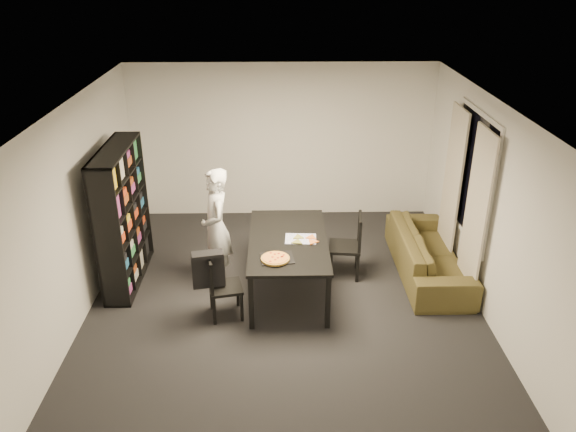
{
  "coord_description": "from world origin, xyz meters",
  "views": [
    {
      "loc": [
        -0.08,
        -6.23,
        4.13
      ],
      "look_at": [
        0.05,
        0.36,
        1.05
      ],
      "focal_mm": 35.0,
      "sensor_mm": 36.0,
      "label": 1
    }
  ],
  "objects_px": {
    "chair_left": "(219,283)",
    "person": "(216,227)",
    "chair_right": "(351,242)",
    "baking_tray": "(277,258)",
    "dining_table": "(288,244)",
    "sofa": "(429,253)",
    "pepperoni_pizza": "(275,258)",
    "bookshelf": "(123,216)"
  },
  "relations": [
    {
      "from": "dining_table",
      "to": "chair_right",
      "type": "height_order",
      "value": "chair_right"
    },
    {
      "from": "sofa",
      "to": "person",
      "type": "bearing_deg",
      "value": 92.92
    },
    {
      "from": "chair_right",
      "to": "baking_tray",
      "type": "height_order",
      "value": "chair_right"
    },
    {
      "from": "chair_left",
      "to": "person",
      "type": "relative_size",
      "value": 0.52
    },
    {
      "from": "person",
      "to": "pepperoni_pizza",
      "type": "distance_m",
      "value": 1.13
    },
    {
      "from": "baking_tray",
      "to": "sofa",
      "type": "distance_m",
      "value": 2.36
    },
    {
      "from": "chair_left",
      "to": "baking_tray",
      "type": "distance_m",
      "value": 0.78
    },
    {
      "from": "chair_right",
      "to": "person",
      "type": "height_order",
      "value": "person"
    },
    {
      "from": "bookshelf",
      "to": "sofa",
      "type": "xyz_separation_m",
      "value": [
        4.2,
        0.06,
        -0.64
      ]
    },
    {
      "from": "chair_right",
      "to": "pepperoni_pizza",
      "type": "height_order",
      "value": "chair_right"
    },
    {
      "from": "person",
      "to": "sofa",
      "type": "distance_m",
      "value": 2.99
    },
    {
      "from": "chair_right",
      "to": "sofa",
      "type": "distance_m",
      "value": 1.13
    },
    {
      "from": "dining_table",
      "to": "chair_right",
      "type": "distance_m",
      "value": 0.97
    },
    {
      "from": "person",
      "to": "baking_tray",
      "type": "distance_m",
      "value": 1.11
    },
    {
      "from": "dining_table",
      "to": "baking_tray",
      "type": "height_order",
      "value": "baking_tray"
    },
    {
      "from": "dining_table",
      "to": "baking_tray",
      "type": "bearing_deg",
      "value": -105.95
    },
    {
      "from": "chair_right",
      "to": "sofa",
      "type": "relative_size",
      "value": 0.44
    },
    {
      "from": "chair_left",
      "to": "bookshelf",
      "type": "bearing_deg",
      "value": 43.03
    },
    {
      "from": "baking_tray",
      "to": "sofa",
      "type": "bearing_deg",
      "value": 23.17
    },
    {
      "from": "bookshelf",
      "to": "pepperoni_pizza",
      "type": "bearing_deg",
      "value": -23.73
    },
    {
      "from": "chair_right",
      "to": "pepperoni_pizza",
      "type": "relative_size",
      "value": 2.64
    },
    {
      "from": "dining_table",
      "to": "chair_left",
      "type": "bearing_deg",
      "value": -145.35
    },
    {
      "from": "chair_left",
      "to": "dining_table",
      "type": "bearing_deg",
      "value": -67.36
    },
    {
      "from": "dining_table",
      "to": "person",
      "type": "height_order",
      "value": "person"
    },
    {
      "from": "baking_tray",
      "to": "pepperoni_pizza",
      "type": "bearing_deg",
      "value": -116.2
    },
    {
      "from": "dining_table",
      "to": "chair_left",
      "type": "height_order",
      "value": "chair_left"
    },
    {
      "from": "chair_left",
      "to": "chair_right",
      "type": "relative_size",
      "value": 0.92
    },
    {
      "from": "bookshelf",
      "to": "person",
      "type": "distance_m",
      "value": 1.26
    },
    {
      "from": "person",
      "to": "pepperoni_pizza",
      "type": "height_order",
      "value": "person"
    },
    {
      "from": "chair_right",
      "to": "pepperoni_pizza",
      "type": "bearing_deg",
      "value": -42.2
    },
    {
      "from": "bookshelf",
      "to": "person",
      "type": "xyz_separation_m",
      "value": [
        1.25,
        -0.09,
        -0.13
      ]
    },
    {
      "from": "chair_right",
      "to": "baking_tray",
      "type": "bearing_deg",
      "value": -42.99
    },
    {
      "from": "chair_left",
      "to": "pepperoni_pizza",
      "type": "bearing_deg",
      "value": -98.46
    },
    {
      "from": "baking_tray",
      "to": "sofa",
      "type": "relative_size",
      "value": 0.19
    },
    {
      "from": "chair_right",
      "to": "dining_table",
      "type": "bearing_deg",
      "value": -60.9
    },
    {
      "from": "person",
      "to": "dining_table",
      "type": "bearing_deg",
      "value": 60.33
    },
    {
      "from": "chair_left",
      "to": "baking_tray",
      "type": "relative_size",
      "value": 2.12
    },
    {
      "from": "dining_table",
      "to": "sofa",
      "type": "height_order",
      "value": "dining_table"
    },
    {
      "from": "baking_tray",
      "to": "chair_left",
      "type": "bearing_deg",
      "value": -173.11
    },
    {
      "from": "chair_left",
      "to": "chair_right",
      "type": "bearing_deg",
      "value": -73.14
    },
    {
      "from": "chair_left",
      "to": "sofa",
      "type": "xyz_separation_m",
      "value": [
        2.85,
        1.0,
        -0.17
      ]
    },
    {
      "from": "chair_right",
      "to": "baking_tray",
      "type": "xyz_separation_m",
      "value": [
        -1.03,
        -0.88,
        0.24
      ]
    }
  ]
}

